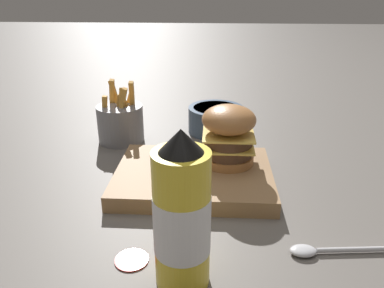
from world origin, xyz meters
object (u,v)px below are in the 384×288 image
object	(u,v)px
serving_board	(192,176)
ketchup_bottle	(185,218)
burger	(228,134)
side_bowl	(216,119)
spoon	(326,250)
fries_basket	(121,122)

from	to	relation	value
serving_board	ketchup_bottle	distance (m)	0.26
burger	side_bowl	world-z (taller)	burger
burger	spoon	world-z (taller)	burger
side_bowl	spoon	distance (m)	0.48
side_bowl	spoon	world-z (taller)	side_bowl
fries_basket	side_bowl	world-z (taller)	fries_basket
serving_board	fries_basket	world-z (taller)	fries_basket
side_bowl	spoon	bearing A→B (deg)	-71.27
burger	spoon	xyz separation A→B (m)	(0.13, -0.22, -0.08)
fries_basket	spoon	bearing A→B (deg)	-45.48
serving_board	fries_basket	bearing A→B (deg)	132.76
side_bowl	spoon	size ratio (longest dim) A/B	0.82
ketchup_bottle	fries_basket	world-z (taller)	ketchup_bottle
burger	fries_basket	world-z (taller)	fries_basket
fries_basket	side_bowl	xyz separation A→B (m)	(0.22, 0.07, -0.01)
serving_board	spoon	world-z (taller)	serving_board
ketchup_bottle	fries_basket	distance (m)	0.49
ketchup_bottle	spoon	xyz separation A→B (m)	(0.19, 0.06, -0.09)
side_bowl	spoon	xyz separation A→B (m)	(0.15, -0.46, -0.03)
serving_board	fries_basket	size ratio (longest dim) A/B	1.95
ketchup_bottle	fries_basket	size ratio (longest dim) A/B	1.40
serving_board	ketchup_bottle	xyz separation A→B (m)	(0.01, -0.25, 0.08)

